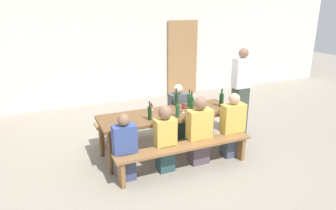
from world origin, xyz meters
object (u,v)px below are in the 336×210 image
Objects in this scene: wine_bottle_4 at (150,113)px; seated_guest_near_2 at (199,132)px; wine_glass_0 at (151,105)px; seated_guest_far_0 at (178,113)px; bench_far at (154,121)px; seated_guest_near_1 at (165,139)px; tasting_table at (168,117)px; wine_bottle_5 at (192,103)px; wine_bottle_2 at (189,100)px; wine_bottle_3 at (176,99)px; bench_near at (185,150)px; wooden_door at (182,58)px; seated_guest_near_0 at (125,149)px; seated_guest_near_3 at (232,127)px; wine_bottle_1 at (221,100)px; wine_glass_1 at (183,106)px; wine_bottle_0 at (178,111)px; standing_host at (240,94)px.

wine_bottle_4 is 0.27× the size of seated_guest_near_2.
seated_guest_far_0 is at bearing 22.55° from wine_glass_0.
seated_guest_near_1 is at bearing -102.98° from bench_far.
wine_bottle_5 is (0.45, -0.02, 0.20)m from tasting_table.
wine_bottle_3 is (-0.19, 0.16, -0.00)m from wine_bottle_2.
bench_near is at bearing -120.33° from wine_bottle_2.
wooden_door is 3.32m from wine_bottle_3.
wine_bottle_3 is at bearing 140.89° from wine_bottle_2.
wine_bottle_5 is 1.52m from seated_guest_near_0.
wine_bottle_3 is at bearing 73.15° from bench_near.
wine_bottle_3 reaches higher than bench_near.
seated_guest_far_0 is at bearing 50.48° from tasting_table.
bench_far is (0.00, 1.38, 0.00)m from bench_near.
seated_guest_near_3 is at bearing 8.73° from bench_near.
wooden_door is 3.77m from tasting_table.
wine_bottle_1 is at bearing -103.91° from wooden_door.
bench_far is at bearing 129.93° from wine_bottle_3.
wine_bottle_2 is 1.64m from seated_guest_near_0.
seated_guest_near_3 is at bearing -34.31° from wine_glass_0.
wine_bottle_3 reaches higher than bench_far.
wine_glass_1 is at bearing -49.18° from seated_guest_near_1.
bench_near is 0.69m from wine_bottle_0.
standing_host is (1.19, 0.20, -0.02)m from wine_bottle_5.
wine_bottle_0 is 0.28× the size of seated_guest_near_0.
wooden_door is at bearing -13.21° from seated_guest_near_3.
wine_bottle_2 reaches higher than bench_far.
wine_bottle_3 is 0.28× the size of seated_guest_near_2.
wine_bottle_1 is (1.05, -0.74, 0.52)m from bench_far.
wine_bottle_5 reaches higher than seated_guest_near_0.
seated_guest_near_2 is at bearing -88.67° from wine_bottle_3.
wooden_door is at bearing 76.09° from wine_bottle_1.
seated_guest_near_1 is at bearing 90.00° from seated_guest_near_3.
seated_guest_near_0 reaches higher than bench_far.
wine_bottle_5 is at bearing -2.98° from tasting_table.
seated_guest_near_1 is at bearing -124.38° from wine_bottle_3.
standing_host reaches higher than wine_glass_0.
seated_guest_near_2 reaches higher than bench_near.
seated_guest_far_0 is (1.38, 1.08, 0.01)m from seated_guest_near_0.
seated_guest_near_0 is 0.93× the size of seated_guest_near_3.
wine_bottle_3 is 1.34m from standing_host.
wine_bottle_3 is at bearing -32.59° from seated_guest_far_0.
seated_guest_near_1 reaches higher than bench_far.
tasting_table is at bearing -39.52° from seated_guest_far_0.
wine_bottle_4 is 0.47m from wine_glass_0.
tasting_table is 0.64m from seated_guest_near_2.
standing_host is (1.32, 0.72, 0.30)m from seated_guest_near_2.
wine_bottle_1 is (-0.82, -3.30, -0.17)m from wooden_door.
wine_bottle_1 is 0.29× the size of seated_guest_near_3.
wine_bottle_3 is at bearing 82.51° from wine_glass_1.
seated_guest_near_0 is (-1.19, -0.46, -0.37)m from wine_glass_1.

